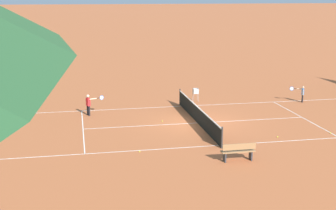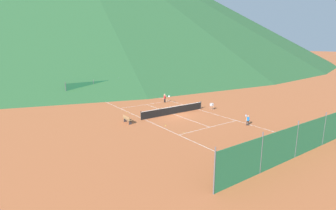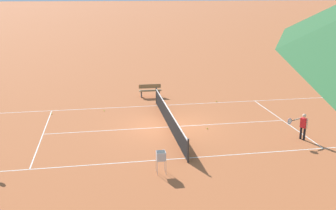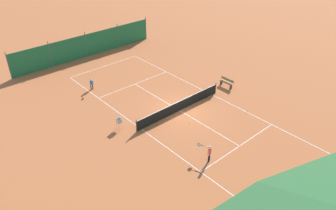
{
  "view_description": "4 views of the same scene",
  "coord_description": "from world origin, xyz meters",
  "px_view_note": "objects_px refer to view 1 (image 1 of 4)",
  "views": [
    {
      "loc": [
        -24.74,
        6.59,
        7.17
      ],
      "look_at": [
        1.86,
        1.34,
        0.67
      ],
      "focal_mm": 50.0,
      "sensor_mm": 36.0,
      "label": 1
    },
    {
      "loc": [
        -18.53,
        -24.97,
        8.43
      ],
      "look_at": [
        -0.66,
        0.18,
        1.19
      ],
      "focal_mm": 28.0,
      "sensor_mm": 36.0,
      "label": 2
    },
    {
      "loc": [
        19.23,
        -3.41,
        6.84
      ],
      "look_at": [
        -0.31,
        0.01,
        1.12
      ],
      "focal_mm": 42.0,
      "sensor_mm": 36.0,
      "label": 3
    },
    {
      "loc": [
        16.31,
        16.95,
        15.12
      ],
      "look_at": [
        0.94,
        -0.43,
        0.74
      ],
      "focal_mm": 35.0,
      "sensor_mm": 36.0,
      "label": 4
    }
  ],
  "objects_px": {
    "tennis_net": "(198,114)",
    "tennis_ball_by_net_left": "(278,137)",
    "courtside_bench": "(238,151)",
    "tennis_ball_mid_court": "(330,133)",
    "ball_hopper": "(196,92)",
    "tennis_ball_service_box": "(140,151)",
    "player_far_service": "(302,93)",
    "player_far_baseline": "(89,103)",
    "tennis_ball_by_net_right": "(162,121)"
  },
  "relations": [
    {
      "from": "tennis_ball_by_net_left",
      "to": "tennis_ball_by_net_right",
      "type": "relative_size",
      "value": 1.0
    },
    {
      "from": "tennis_ball_by_net_left",
      "to": "player_far_service",
      "type": "bearing_deg",
      "value": -34.42
    },
    {
      "from": "tennis_ball_mid_court",
      "to": "courtside_bench",
      "type": "relative_size",
      "value": 0.04
    },
    {
      "from": "tennis_ball_service_box",
      "to": "courtside_bench",
      "type": "distance_m",
      "value": 4.56
    },
    {
      "from": "tennis_ball_by_net_right",
      "to": "ball_hopper",
      "type": "bearing_deg",
      "value": -34.27
    },
    {
      "from": "tennis_net",
      "to": "ball_hopper",
      "type": "bearing_deg",
      "value": -13.29
    },
    {
      "from": "tennis_ball_by_net_right",
      "to": "tennis_ball_by_net_left",
      "type": "bearing_deg",
      "value": -128.31
    },
    {
      "from": "player_far_service",
      "to": "tennis_ball_by_net_left",
      "type": "bearing_deg",
      "value": 145.58
    },
    {
      "from": "tennis_net",
      "to": "tennis_ball_service_box",
      "type": "bearing_deg",
      "value": 138.08
    },
    {
      "from": "tennis_ball_by_net_right",
      "to": "courtside_bench",
      "type": "relative_size",
      "value": 0.04
    },
    {
      "from": "tennis_net",
      "to": "tennis_ball_by_net_left",
      "type": "height_order",
      "value": "tennis_net"
    },
    {
      "from": "tennis_ball_by_net_right",
      "to": "courtside_bench",
      "type": "xyz_separation_m",
      "value": [
        -7.0,
        -2.08,
        0.42
      ]
    },
    {
      "from": "tennis_net",
      "to": "tennis_ball_mid_court",
      "type": "relative_size",
      "value": 139.09
    },
    {
      "from": "tennis_ball_service_box",
      "to": "tennis_net",
      "type": "bearing_deg",
      "value": -41.92
    },
    {
      "from": "tennis_ball_service_box",
      "to": "tennis_ball_mid_court",
      "type": "bearing_deg",
      "value": -84.55
    },
    {
      "from": "tennis_ball_by_net_left",
      "to": "courtside_bench",
      "type": "xyz_separation_m",
      "value": [
        -2.88,
        3.14,
        0.42
      ]
    },
    {
      "from": "tennis_ball_mid_court",
      "to": "tennis_ball_by_net_left",
      "type": "relative_size",
      "value": 1.0
    },
    {
      "from": "player_far_baseline",
      "to": "player_far_service",
      "type": "bearing_deg",
      "value": -86.79
    },
    {
      "from": "player_far_baseline",
      "to": "tennis_ball_service_box",
      "type": "xyz_separation_m",
      "value": [
        -7.24,
        -2.07,
        -0.72
      ]
    },
    {
      "from": "player_far_service",
      "to": "player_far_baseline",
      "type": "relative_size",
      "value": 0.85
    },
    {
      "from": "tennis_net",
      "to": "tennis_ball_mid_court",
      "type": "xyz_separation_m",
      "value": [
        -3.37,
        -6.32,
        -0.47
      ]
    },
    {
      "from": "courtside_bench",
      "to": "tennis_ball_by_net_right",
      "type": "bearing_deg",
      "value": 16.55
    },
    {
      "from": "tennis_ball_mid_court",
      "to": "tennis_ball_service_box",
      "type": "distance_m",
      "value": 10.27
    },
    {
      "from": "ball_hopper",
      "to": "player_far_baseline",
      "type": "bearing_deg",
      "value": 108.37
    },
    {
      "from": "tennis_ball_by_net_left",
      "to": "player_far_baseline",
      "type": "bearing_deg",
      "value": 55.54
    },
    {
      "from": "player_far_service",
      "to": "tennis_ball_service_box",
      "type": "relative_size",
      "value": 16.65
    },
    {
      "from": "player_far_service",
      "to": "tennis_ball_service_box",
      "type": "height_order",
      "value": "player_far_service"
    },
    {
      "from": "player_far_baseline",
      "to": "tennis_ball_mid_court",
      "type": "bearing_deg",
      "value": -117.03
    },
    {
      "from": "player_far_service",
      "to": "tennis_ball_by_net_right",
      "type": "bearing_deg",
      "value": 106.69
    },
    {
      "from": "ball_hopper",
      "to": "courtside_bench",
      "type": "height_order",
      "value": "ball_hopper"
    },
    {
      "from": "player_far_service",
      "to": "courtside_bench",
      "type": "relative_size",
      "value": 0.73
    },
    {
      "from": "tennis_ball_mid_court",
      "to": "courtside_bench",
      "type": "height_order",
      "value": "courtside_bench"
    },
    {
      "from": "tennis_net",
      "to": "tennis_ball_by_net_left",
      "type": "distance_m",
      "value": 4.82
    },
    {
      "from": "tennis_ball_mid_court",
      "to": "tennis_ball_service_box",
      "type": "relative_size",
      "value": 1.0
    },
    {
      "from": "player_far_service",
      "to": "player_far_baseline",
      "type": "distance_m",
      "value": 14.21
    },
    {
      "from": "tennis_ball_mid_court",
      "to": "tennis_ball_by_net_right",
      "type": "bearing_deg",
      "value": 63.93
    },
    {
      "from": "tennis_ball_service_box",
      "to": "courtside_bench",
      "type": "bearing_deg",
      "value": -116.19
    },
    {
      "from": "player_far_service",
      "to": "courtside_bench",
      "type": "distance_m",
      "value": 12.87
    },
    {
      "from": "player_far_service",
      "to": "ball_hopper",
      "type": "distance_m",
      "value": 7.15
    },
    {
      "from": "tennis_net",
      "to": "player_far_baseline",
      "type": "relative_size",
      "value": 7.13
    },
    {
      "from": "player_far_service",
      "to": "tennis_ball_service_box",
      "type": "bearing_deg",
      "value": 123.56
    },
    {
      "from": "tennis_ball_mid_court",
      "to": "ball_hopper",
      "type": "relative_size",
      "value": 0.07
    },
    {
      "from": "tennis_net",
      "to": "courtside_bench",
      "type": "height_order",
      "value": "tennis_net"
    },
    {
      "from": "player_far_baseline",
      "to": "tennis_net",
      "type": "bearing_deg",
      "value": -115.94
    },
    {
      "from": "tennis_ball_by_net_left",
      "to": "courtside_bench",
      "type": "relative_size",
      "value": 0.04
    },
    {
      "from": "player_far_service",
      "to": "ball_hopper",
      "type": "height_order",
      "value": "player_far_service"
    },
    {
      "from": "tennis_net",
      "to": "player_far_baseline",
      "type": "xyz_separation_m",
      "value": [
        2.9,
        5.96,
        0.25
      ]
    },
    {
      "from": "player_far_service",
      "to": "courtside_bench",
      "type": "bearing_deg",
      "value": 141.29
    },
    {
      "from": "tennis_ball_by_net_left",
      "to": "tennis_ball_service_box",
      "type": "bearing_deg",
      "value": 96.93
    },
    {
      "from": "ball_hopper",
      "to": "courtside_bench",
      "type": "xyz_separation_m",
      "value": [
        -11.64,
        1.08,
        -0.2
      ]
    }
  ]
}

